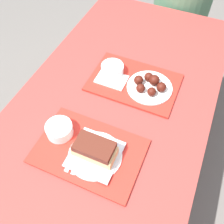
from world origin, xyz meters
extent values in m
plane|color=#605B56|center=(0.00, 0.00, 0.00)|extent=(12.00, 12.00, 0.00)
cube|color=maroon|center=(0.00, 0.00, 0.75)|extent=(0.88, 1.82, 0.04)
cylinder|color=maroon|center=(-0.38, 0.83, 0.37)|extent=(0.07, 0.07, 0.73)
cylinder|color=maroon|center=(0.38, 0.83, 0.37)|extent=(0.07, 0.07, 0.73)
cube|color=maroon|center=(0.00, 1.13, 0.40)|extent=(0.83, 0.28, 0.04)
cylinder|color=maroon|center=(-0.36, 1.13, 0.19)|extent=(0.06, 0.06, 0.38)
cylinder|color=maroon|center=(0.36, 1.13, 0.19)|extent=(0.06, 0.06, 0.38)
cube|color=red|center=(0.01, -0.22, 0.78)|extent=(0.42, 0.29, 0.01)
cube|color=red|center=(0.05, 0.20, 0.78)|extent=(0.42, 0.29, 0.01)
cylinder|color=white|center=(-0.13, -0.20, 0.81)|extent=(0.11, 0.11, 0.05)
cylinder|color=beige|center=(-0.13, -0.20, 0.83)|extent=(0.10, 0.10, 0.01)
cylinder|color=white|center=(0.05, -0.23, 0.79)|extent=(0.21, 0.21, 0.01)
cube|color=silver|center=(0.05, -0.23, 0.80)|extent=(0.19, 0.19, 0.01)
cube|color=#DBB275|center=(0.05, -0.23, 0.82)|extent=(0.16, 0.08, 0.04)
cube|color=#4C1E14|center=(0.05, -0.23, 0.86)|extent=(0.15, 0.09, 0.03)
cube|color=white|center=(-0.03, -0.25, 0.79)|extent=(0.03, 0.17, 0.00)
cube|color=white|center=(-0.01, -0.25, 0.79)|extent=(0.04, 0.17, 0.00)
cylinder|color=white|center=(-0.07, 0.21, 0.81)|extent=(0.11, 0.11, 0.05)
cylinder|color=beige|center=(-0.07, 0.21, 0.83)|extent=(0.10, 0.10, 0.01)
cylinder|color=white|center=(0.13, 0.19, 0.79)|extent=(0.22, 0.22, 0.01)
sphere|color=#42140C|center=(0.18, 0.19, 0.82)|extent=(0.05, 0.05, 0.05)
sphere|color=#42140C|center=(0.14, 0.22, 0.82)|extent=(0.05, 0.05, 0.05)
sphere|color=#42140C|center=(0.11, 0.23, 0.82)|extent=(0.04, 0.04, 0.04)
sphere|color=#42140C|center=(0.07, 0.19, 0.82)|extent=(0.05, 0.05, 0.05)
sphere|color=#42140C|center=(0.10, 0.15, 0.82)|extent=(0.04, 0.04, 0.04)
sphere|color=#42140C|center=(0.15, 0.15, 0.81)|extent=(0.04, 0.04, 0.04)
cube|color=white|center=(-0.06, 0.17, 0.79)|extent=(0.15, 0.10, 0.01)
cylinder|color=#477051|center=(0.07, 1.13, 0.69)|extent=(0.40, 0.40, 0.54)
camera|label=1|loc=(0.28, -0.61, 1.67)|focal=40.00mm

